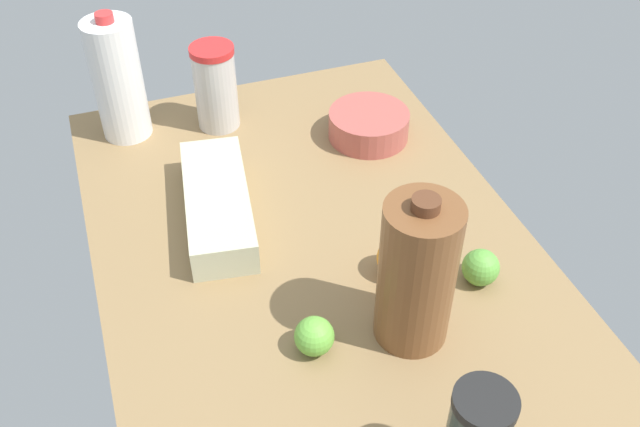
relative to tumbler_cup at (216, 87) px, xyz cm
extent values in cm
cube|color=olive|center=(45.72, 7.14, -10.83)|extent=(120.00, 76.00, 3.00)
cylinder|color=beige|center=(0.00, 0.00, -0.74)|extent=(8.90, 8.90, 17.19)
cylinder|color=red|center=(0.00, 0.00, 8.56)|extent=(9.17, 9.17, 1.40)
cylinder|color=brown|center=(65.96, 15.03, 3.34)|extent=(11.54, 11.54, 25.35)
cylinder|color=#59331E|center=(65.96, 15.03, 16.91)|extent=(4.04, 4.04, 1.80)
cube|color=beige|center=(29.75, -7.15, -6.11)|extent=(33.27, 15.84, 6.45)
cylinder|color=#B0524A|center=(15.04, 28.79, -6.39)|extent=(16.92, 16.92, 5.89)
cylinder|color=black|center=(90.74, 11.79, 7.53)|extent=(7.94, 7.94, 1.40)
cylinder|color=white|center=(-3.46, -19.14, 3.44)|extent=(10.15, 10.15, 25.54)
cylinder|color=red|center=(-3.46, -19.14, 17.11)|extent=(3.55, 3.55, 1.80)
sphere|color=#68B63F|center=(64.47, -0.37, -6.24)|extent=(6.18, 6.18, 6.18)
sphere|color=orange|center=(53.80, 18.06, -5.83)|extent=(7.01, 7.01, 7.01)
sphere|color=#5DA83E|center=(60.04, 30.44, -6.20)|extent=(6.27, 6.27, 6.27)
camera|label=1|loc=(129.12, -22.16, 78.96)|focal=40.00mm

